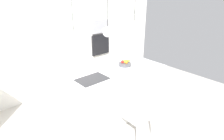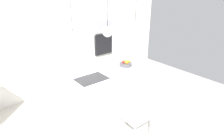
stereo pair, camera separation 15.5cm
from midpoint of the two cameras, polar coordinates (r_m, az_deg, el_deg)
floor at (r=4.13m, az=-0.01°, el=-12.86°), size 6.60×6.60×0.00m
back_wall at (r=4.89m, az=-12.36°, el=9.16°), size 6.00×0.10×2.60m
kitchen_island at (r=3.88m, az=-0.01°, el=-7.30°), size 2.45×1.00×0.92m
sink_basin at (r=3.47m, az=-4.80°, el=-2.71°), size 0.56×0.40×0.02m
faucet at (r=3.58m, az=-6.80°, el=0.58°), size 0.02×0.17×0.22m
fruit_bowl at (r=4.05m, az=5.18°, el=1.87°), size 0.27×0.27×0.15m
microwave at (r=5.33m, az=-1.86°, el=12.84°), size 0.54×0.08×0.34m
oven at (r=5.44m, az=-1.80°, el=7.65°), size 0.56×0.08×0.56m
chair_near at (r=3.32m, az=9.08°, el=-12.91°), size 0.46×0.46×0.84m
pendant_light_left at (r=3.06m, az=-10.08°, el=9.55°), size 0.18×0.18×0.78m
pendant_light_center at (r=3.43m, az=-0.01°, el=11.29°), size 0.18×0.18×0.78m
pendant_light_right at (r=3.88m, az=8.00°, el=12.42°), size 0.18×0.18×0.78m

